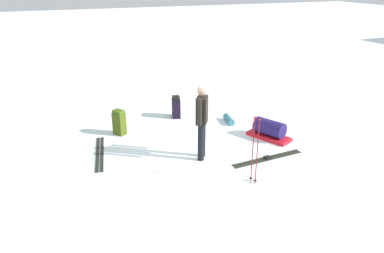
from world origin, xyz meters
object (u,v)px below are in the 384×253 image
object	(u,v)px
backpack_large_dark	(119,123)
backpack_bright	(176,107)
skier_standing	(202,119)
ski_pair_near	(100,153)
ski_pair_far	(268,158)
ski_poles_planted_near	(255,147)
sleeping_mat_rolled	(229,119)
gear_sled	(269,130)

from	to	relation	value
backpack_large_dark	backpack_bright	distance (m)	1.89
skier_standing	ski_pair_near	bearing A→B (deg)	-116.91
backpack_large_dark	ski_pair_far	bearing A→B (deg)	46.65
ski_poles_planted_near	sleeping_mat_rolled	xyz separation A→B (m)	(-3.09, 1.04, -0.68)
ski_pair_far	backpack_bright	bearing A→B (deg)	-162.67
skier_standing	ski_pair_far	world-z (taller)	skier_standing
skier_standing	backpack_large_dark	distance (m)	2.58
sleeping_mat_rolled	backpack_large_dark	bearing A→B (deg)	-96.02
ski_pair_near	sleeping_mat_rolled	xyz separation A→B (m)	(-0.65, 3.69, 0.08)
skier_standing	ski_pair_near	distance (m)	2.55
ski_pair_near	sleeping_mat_rolled	world-z (taller)	sleeping_mat_rolled
ski_pair_far	backpack_bright	world-z (taller)	backpack_bright
skier_standing	backpack_large_dark	xyz separation A→B (m)	(-2.04, -1.44, -0.63)
ski_pair_near	ski_pair_far	xyz separation A→B (m)	(1.68, 3.49, 0.00)
sleeping_mat_rolled	backpack_bright	bearing A→B (deg)	-127.69
ski_pair_far	sleeping_mat_rolled	xyz separation A→B (m)	(-2.33, 0.21, 0.08)
skier_standing	gear_sled	size ratio (longest dim) A/B	1.44
ski_pair_far	backpack_large_dark	size ratio (longest dim) A/B	2.73
ski_pair_near	backpack_large_dark	size ratio (longest dim) A/B	2.77
ski_poles_planted_near	gear_sled	world-z (taller)	ski_poles_planted_near
backpack_large_dark	backpack_bright	bearing A→B (deg)	109.56
ski_pair_near	gear_sled	bearing A→B (deg)	80.41
ski_pair_far	gear_sled	bearing A→B (deg)	146.23
sleeping_mat_rolled	ski_pair_far	bearing A→B (deg)	-5.07
ski_pair_far	gear_sled	size ratio (longest dim) A/B	1.53
skier_standing	sleeping_mat_rolled	xyz separation A→B (m)	(-1.73, 1.58, -0.86)
backpack_bright	ski_poles_planted_near	bearing A→B (deg)	2.77
skier_standing	ski_pair_near	size ratio (longest dim) A/B	0.93
ski_pair_near	sleeping_mat_rolled	bearing A→B (deg)	100.03
gear_sled	ski_pair_near	bearing A→B (deg)	-99.59
backpack_bright	ski_poles_planted_near	size ratio (longest dim) A/B	0.45
backpack_large_dark	gear_sled	world-z (taller)	backpack_large_dark
ski_poles_planted_near	sleeping_mat_rolled	world-z (taller)	ski_poles_planted_near
ski_pair_near	gear_sled	world-z (taller)	gear_sled
ski_pair_near	ski_poles_planted_near	xyz separation A→B (m)	(2.44, 2.66, 0.76)
skier_standing	sleeping_mat_rolled	world-z (taller)	skier_standing
ski_pair_far	ski_poles_planted_near	xyz separation A→B (m)	(0.76, -0.83, 0.76)
skier_standing	sleeping_mat_rolled	size ratio (longest dim) A/B	3.09
backpack_large_dark	sleeping_mat_rolled	distance (m)	3.04
ski_poles_planted_near	backpack_bright	bearing A→B (deg)	-177.23
ski_pair_near	skier_standing	bearing A→B (deg)	63.09
skier_standing	backpack_bright	xyz separation A→B (m)	(-2.68, 0.34, -0.65)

